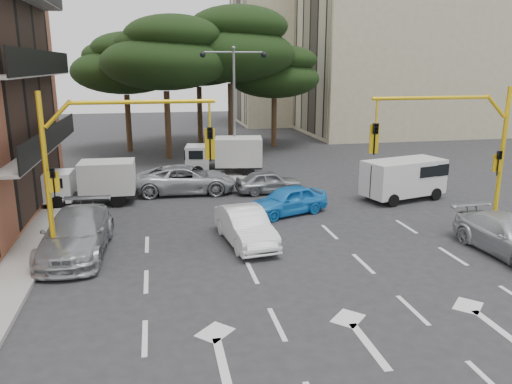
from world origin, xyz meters
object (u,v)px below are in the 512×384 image
at_px(car_silver_cross_b, 269,182).
at_px(box_truck_a, 91,183).
at_px(signal_mast_right, 463,142).
at_px(box_truck_b, 225,156).
at_px(car_blue_compact, 287,200).
at_px(signal_mast_left, 101,154).
at_px(car_silver_parked, 510,236).
at_px(van_white, 403,179).
at_px(street_lamp_center, 234,88).
at_px(car_silver_wagon, 76,233).
at_px(car_white_hatch, 245,226).
at_px(car_silver_cross_a, 186,179).

distance_m(car_silver_cross_b, box_truck_a, 9.23).
height_order(signal_mast_right, box_truck_b, signal_mast_right).
distance_m(car_blue_compact, box_truck_b, 9.28).
distance_m(signal_mast_left, box_truck_b, 15.06).
xyz_separation_m(car_silver_parked, box_truck_b, (-8.32, 15.73, 0.49)).
bearing_deg(van_white, car_silver_cross_b, -127.40).
distance_m(street_lamp_center, car_blue_compact, 10.77).
relative_size(car_silver_wagon, car_silver_cross_b, 1.50).
bearing_deg(signal_mast_right, car_silver_cross_b, 124.42).
bearing_deg(signal_mast_right, car_silver_wagon, 176.00).
bearing_deg(box_truck_b, signal_mast_right, -141.59).
relative_size(street_lamp_center, box_truck_a, 1.76).
xyz_separation_m(signal_mast_left, car_silver_wagon, (-1.20, 1.04, -3.09)).
bearing_deg(car_blue_compact, car_white_hatch, -57.70).
bearing_deg(signal_mast_left, car_silver_cross_b, 47.35).
bearing_deg(car_silver_parked, car_silver_cross_a, 130.17).
distance_m(signal_mast_right, car_white_hatch, 9.12).
bearing_deg(car_silver_parked, van_white, 87.32).
relative_size(car_silver_parked, van_white, 1.14).
bearing_deg(car_silver_parked, box_truck_b, 114.39).
bearing_deg(box_truck_b, car_silver_cross_a, 156.06).
distance_m(signal_mast_right, box_truck_a, 17.24).
bearing_deg(box_truck_a, car_white_hatch, -136.14).
relative_size(signal_mast_left, car_silver_parked, 1.24).
bearing_deg(car_white_hatch, car_silver_cross_a, 94.44).
bearing_deg(box_truck_a, car_silver_parked, -121.53).
distance_m(signal_mast_right, box_truck_b, 15.69).
height_order(car_silver_cross_a, box_truck_b, box_truck_b).
bearing_deg(van_white, car_silver_wagon, -87.75).
bearing_deg(signal_mast_left, street_lamp_center, 64.09).
bearing_deg(car_blue_compact, car_silver_cross_b, 158.53).
relative_size(car_silver_wagon, box_truck_a, 1.24).
relative_size(signal_mast_right, box_truck_a, 1.36).
distance_m(car_white_hatch, box_truck_b, 12.66).
relative_size(car_blue_compact, box_truck_a, 0.89).
height_order(street_lamp_center, car_blue_compact, street_lamp_center).
bearing_deg(car_silver_wagon, car_silver_cross_b, 42.45).
distance_m(street_lamp_center, car_silver_cross_b, 7.40).
xyz_separation_m(car_white_hatch, van_white, (9.19, 4.86, 0.36)).
distance_m(car_white_hatch, car_silver_cross_b, 8.04).
bearing_deg(box_truck_b, signal_mast_left, 165.04).
bearing_deg(car_silver_cross_a, car_blue_compact, -135.56).
xyz_separation_m(car_silver_wagon, car_silver_cross_a, (4.56, 8.32, -0.04)).
distance_m(car_blue_compact, car_silver_parked, 9.39).
bearing_deg(car_silver_wagon, street_lamp_center, 61.22).
bearing_deg(car_silver_cross_b, car_silver_parked, -152.19).
bearing_deg(van_white, car_blue_compact, -92.94).
height_order(signal_mast_right, car_silver_cross_a, signal_mast_right).
height_order(car_silver_wagon, car_silver_cross_a, car_silver_wagon).
distance_m(box_truck_a, box_truck_b, 9.29).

